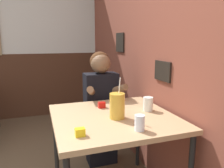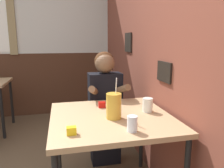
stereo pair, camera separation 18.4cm
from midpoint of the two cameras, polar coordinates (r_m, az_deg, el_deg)
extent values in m
cube|color=brown|center=(2.78, 7.43, 11.85)|extent=(0.06, 4.74, 2.70)
cube|color=black|center=(2.83, 6.14, 10.75)|extent=(0.02, 0.25, 0.24)
cube|color=black|center=(1.90, 16.19, 3.06)|extent=(0.02, 0.24, 0.17)
cube|color=silver|center=(4.08, -21.35, 18.75)|extent=(5.90, 0.06, 1.60)
cube|color=#472819|center=(4.11, -20.01, -0.20)|extent=(5.90, 0.06, 1.10)
cube|color=#937F56|center=(4.02, -23.50, 13.68)|extent=(0.12, 0.02, 0.93)
cube|color=tan|center=(1.72, 2.85, -8.83)|extent=(0.92, 0.91, 0.04)
cylinder|color=black|center=(2.19, -11.43, -15.06)|extent=(0.04, 0.04, 0.71)
cylinder|color=black|center=(2.35, 10.02, -13.05)|extent=(0.04, 0.04, 0.71)
cylinder|color=black|center=(3.26, -25.32, -7.01)|extent=(0.04, 0.04, 0.71)
cylinder|color=black|center=(3.82, -23.51, -4.29)|extent=(0.04, 0.04, 0.71)
cube|color=black|center=(2.47, 0.43, -14.86)|extent=(0.31, 0.20, 0.46)
cube|color=black|center=(2.30, 0.45, -3.72)|extent=(0.34, 0.20, 0.53)
sphere|color=#472814|center=(2.25, 0.31, 5.87)|extent=(0.21, 0.21, 0.21)
sphere|color=brown|center=(2.23, 0.46, 5.42)|extent=(0.20, 0.20, 0.20)
cylinder|color=brown|center=(2.11, -2.26, -1.83)|extent=(0.14, 0.27, 0.15)
cylinder|color=brown|center=(2.17, 4.80, -1.45)|extent=(0.14, 0.27, 0.15)
cylinder|color=gold|center=(1.62, 3.72, -5.81)|extent=(0.11, 0.11, 0.19)
cylinder|color=white|center=(1.59, 4.37, -0.78)|extent=(0.01, 0.04, 0.14)
cylinder|color=silver|center=(1.42, 9.06, -10.28)|extent=(0.07, 0.07, 0.10)
cylinder|color=silver|center=(1.82, 12.17, -5.42)|extent=(0.08, 0.08, 0.11)
cube|color=#B7140F|center=(1.90, 0.12, -5.45)|extent=(0.06, 0.04, 0.05)
cube|color=yellow|center=(1.38, -6.76, -12.09)|extent=(0.06, 0.04, 0.05)
camera|label=1|loc=(0.09, -87.14, 0.57)|focal=35.00mm
camera|label=2|loc=(0.09, 92.86, -0.57)|focal=35.00mm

